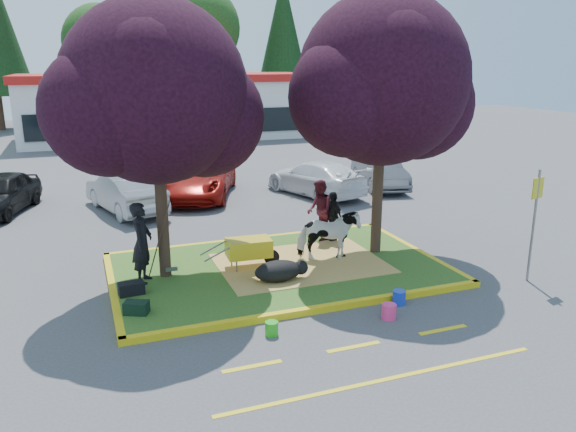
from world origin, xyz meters
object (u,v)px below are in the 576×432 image
object	(u,v)px
sign_post	(535,213)
cow	(328,235)
wheelbarrow	(249,248)
bucket_pink	(389,311)
calf	(278,271)
handler	(142,243)
bucket_green	(272,328)
car_silver	(125,192)
bucket_blue	(399,297)
car_black	(0,193)

from	to	relation	value
sign_post	cow	bearing A→B (deg)	134.28
wheelbarrow	bucket_pink	bearing A→B (deg)	-57.93
wheelbarrow	calf	bearing A→B (deg)	-68.04
handler	bucket_pink	distance (m)	5.86
bucket_green	bucket_pink	world-z (taller)	bucket_pink
car_silver	calf	bearing A→B (deg)	92.10
sign_post	bucket_green	xyz separation A→B (m)	(-6.81, -0.50, -1.59)
sign_post	bucket_pink	size ratio (longest dim) A/B	8.51
handler	bucket_pink	bearing A→B (deg)	-105.86
wheelbarrow	bucket_pink	distance (m)	4.09
cow	handler	xyz separation A→B (m)	(-4.70, 0.17, 0.29)
bucket_green	cow	bearing A→B (deg)	50.28
bucket_green	bucket_blue	distance (m)	3.15
calf	bucket_pink	distance (m)	2.92
cow	car_silver	distance (m)	8.83
cow	calf	world-z (taller)	cow
wheelbarrow	car_black	world-z (taller)	car_black
bucket_pink	handler	bearing A→B (deg)	142.24
cow	bucket_blue	distance (m)	2.92
bucket_green	car_silver	bearing A→B (deg)	99.52
calf	bucket_blue	size ratio (longest dim) A/B	3.70
handler	bucket_green	world-z (taller)	handler
car_silver	wheelbarrow	bearing A→B (deg)	91.97
handler	wheelbarrow	world-z (taller)	handler
calf	bucket_blue	xyz separation A→B (m)	(2.18, -1.87, -0.24)
calf	sign_post	distance (m)	6.27
cow	wheelbarrow	size ratio (longest dim) A/B	0.80
cow	bucket_blue	bearing A→B (deg)	-156.99
handler	bucket_blue	xyz separation A→B (m)	(5.17, -2.97, -0.96)
wheelbarrow	bucket_green	world-z (taller)	wheelbarrow
bucket_green	wheelbarrow	bearing A→B (deg)	80.47
handler	bucket_pink	world-z (taller)	handler
car_black	wheelbarrow	bearing A→B (deg)	-35.90
car_black	car_silver	bearing A→B (deg)	-0.72
cow	calf	size ratio (longest dim) A/B	1.38
bucket_blue	handler	bearing A→B (deg)	150.06
cow	handler	distance (m)	4.71
bucket_blue	car_silver	xyz separation A→B (m)	(-4.94, 10.42, 0.56)
handler	cow	bearing A→B (deg)	-70.20
cow	calf	bearing A→B (deg)	132.12
sign_post	handler	bearing A→B (deg)	149.32
bucket_pink	calf	bearing A→B (deg)	122.99
bucket_pink	car_black	xyz separation A→B (m)	(-8.50, 12.35, 0.55)
bucket_pink	bucket_green	bearing A→B (deg)	176.10
bucket_pink	car_silver	size ratio (longest dim) A/B	0.07
wheelbarrow	bucket_green	size ratio (longest dim) A/B	7.15
bucket_green	bucket_pink	xyz separation A→B (m)	(2.53, -0.17, 0.02)
wheelbarrow	bucket_green	distance (m)	3.47
bucket_pink	cow	bearing A→B (deg)	87.87
cow	car_black	distance (m)	12.46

